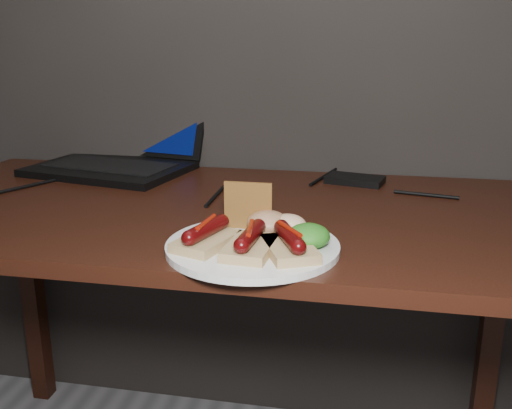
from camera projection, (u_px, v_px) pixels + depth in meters
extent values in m
cube|color=black|center=(214.00, 212.00, 1.20)|extent=(1.40, 0.70, 0.03)
cube|color=black|center=(32.00, 290.00, 1.70)|extent=(0.05, 0.05, 0.72)
cube|color=black|center=(491.00, 331.00, 1.47)|extent=(0.05, 0.05, 0.72)
cube|color=black|center=(110.00, 169.00, 1.48)|extent=(0.43, 0.34, 0.02)
cube|color=black|center=(110.00, 165.00, 1.48)|extent=(0.35, 0.21, 0.00)
cube|color=black|center=(144.00, 114.00, 1.60)|extent=(0.39, 0.16, 0.23)
cube|color=#070B46|center=(144.00, 114.00, 1.60)|extent=(0.35, 0.14, 0.20)
cube|color=black|center=(355.00, 180.00, 1.37)|extent=(0.15, 0.11, 0.02)
cylinder|color=black|center=(216.00, 195.00, 1.26)|extent=(0.01, 0.18, 0.01)
cylinder|color=black|center=(326.00, 175.00, 1.44)|extent=(0.07, 0.21, 0.01)
cylinder|color=black|center=(426.00, 195.00, 1.26)|extent=(0.14, 0.04, 0.01)
cylinder|color=black|center=(37.00, 184.00, 1.35)|extent=(0.10, 0.18, 0.01)
cylinder|color=white|center=(253.00, 247.00, 0.94)|extent=(0.35, 0.35, 0.01)
cube|color=tan|center=(206.00, 241.00, 0.93)|extent=(0.10, 0.13, 0.02)
cylinder|color=#4D0507|center=(206.00, 229.00, 0.92)|extent=(0.05, 0.10, 0.02)
sphere|color=#4D0507|center=(189.00, 238.00, 0.88)|extent=(0.03, 0.02, 0.02)
sphere|color=#4D0507|center=(222.00, 221.00, 0.96)|extent=(0.02, 0.02, 0.02)
cylinder|color=maroon|center=(206.00, 222.00, 0.92)|extent=(0.02, 0.07, 0.01)
cube|color=tan|center=(250.00, 248.00, 0.90)|extent=(0.08, 0.12, 0.02)
cylinder|color=#4D0507|center=(250.00, 235.00, 0.89)|extent=(0.03, 0.10, 0.02)
sphere|color=#4D0507|center=(241.00, 246.00, 0.85)|extent=(0.03, 0.02, 0.02)
sphere|color=#4D0507|center=(258.00, 226.00, 0.94)|extent=(0.03, 0.02, 0.02)
cylinder|color=maroon|center=(250.00, 228.00, 0.89)|extent=(0.02, 0.07, 0.01)
cube|color=tan|center=(289.00, 249.00, 0.90)|extent=(0.11, 0.13, 0.02)
cylinder|color=#4D0507|center=(289.00, 236.00, 0.89)|extent=(0.06, 0.10, 0.02)
sphere|color=#4D0507|center=(298.00, 247.00, 0.85)|extent=(0.03, 0.02, 0.02)
sphere|color=#4D0507|center=(281.00, 227.00, 0.93)|extent=(0.03, 0.02, 0.02)
cylinder|color=maroon|center=(290.00, 229.00, 0.89)|extent=(0.05, 0.06, 0.01)
cube|color=#A1672C|center=(248.00, 206.00, 1.00)|extent=(0.08, 0.01, 0.08)
ellipsoid|color=#1E5B12|center=(309.00, 236.00, 0.92)|extent=(0.07, 0.07, 0.04)
ellipsoid|color=maroon|center=(268.00, 222.00, 0.98)|extent=(0.07, 0.07, 0.04)
ellipsoid|color=#EEE9CD|center=(288.00, 225.00, 0.98)|extent=(0.06, 0.06, 0.04)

